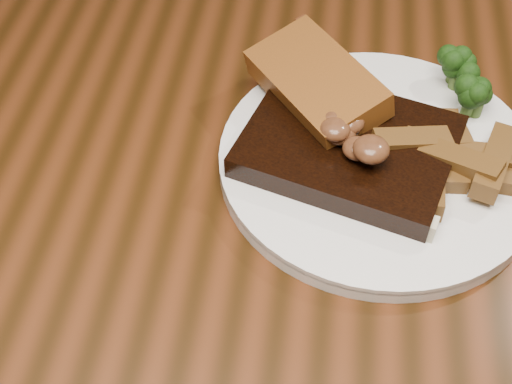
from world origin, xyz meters
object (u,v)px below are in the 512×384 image
at_px(chair_far, 181,33).
at_px(plate, 378,163).
at_px(garlic_bread, 315,101).
at_px(potato_wedges, 472,163).
at_px(steak, 349,148).
at_px(dining_table, 268,291).

xyz_separation_m(chair_far, plate, (0.31, -0.55, 0.31)).
distance_m(chair_far, garlic_bread, 0.65).
relative_size(chair_far, plate, 3.06).
bearing_deg(potato_wedges, plate, 173.92).
bearing_deg(steak, dining_table, -111.81).
bearing_deg(chair_far, dining_table, 94.84).
xyz_separation_m(dining_table, potato_wedges, (0.16, 0.07, 0.12)).
bearing_deg(plate, steak, -172.51).
bearing_deg(plate, potato_wedges, -6.08).
bearing_deg(potato_wedges, dining_table, -156.61).
xyz_separation_m(chair_far, garlic_bread, (0.25, -0.51, 0.33)).
relative_size(plate, steak, 1.61).
distance_m(dining_table, steak, 0.15).
height_order(chair_far, plate, chair_far).
bearing_deg(steak, chair_far, 132.83).
height_order(plate, potato_wedges, potato_wedges).
height_order(chair_far, potato_wedges, chair_far).
bearing_deg(steak, potato_wedges, 13.68).
relative_size(chair_far, garlic_bread, 6.61).
distance_m(steak, garlic_bread, 0.06).
height_order(steak, potato_wedges, same).
bearing_deg(chair_far, potato_wedges, 109.32).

